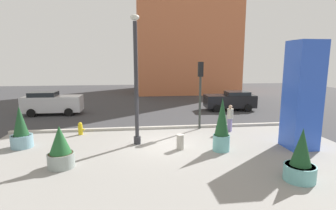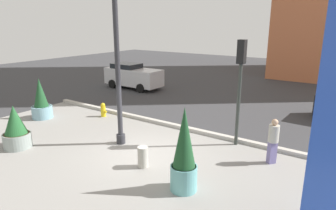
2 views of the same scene
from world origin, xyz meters
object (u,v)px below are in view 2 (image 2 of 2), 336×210
at_px(fire_hydrant, 103,110).
at_px(traffic_light_corner, 240,75).
at_px(car_curb_west, 133,76).
at_px(potted_plant_mid_plaza, 16,129).
at_px(potted_plant_curbside, 41,102).
at_px(potted_plant_near_left, 184,154).
at_px(concrete_bollard, 143,157).
at_px(lamp_post, 118,67).
at_px(pedestrian_on_sidewalk, 273,139).

height_order(fire_hydrant, traffic_light_corner, traffic_light_corner).
bearing_deg(car_curb_west, potted_plant_mid_plaza, -72.04).
bearing_deg(fire_hydrant, potted_plant_curbside, -141.07).
bearing_deg(potted_plant_mid_plaza, potted_plant_curbside, 132.99).
relative_size(potted_plant_near_left, car_curb_west, 0.58).
relative_size(potted_plant_curbside, traffic_light_corner, 0.50).
xyz_separation_m(potted_plant_near_left, concrete_bollard, (-1.92, 0.44, -0.80)).
relative_size(potted_plant_mid_plaza, potted_plant_curbside, 0.82).
distance_m(lamp_post, potted_plant_mid_plaza, 4.72).
bearing_deg(pedestrian_on_sidewalk, lamp_post, -163.07).
distance_m(concrete_bollard, traffic_light_corner, 4.84).
relative_size(potted_plant_near_left, fire_hydrant, 3.44).
bearing_deg(car_curb_west, concrete_bollard, -47.49).
distance_m(potted_plant_near_left, pedestrian_on_sidewalk, 3.66).
relative_size(concrete_bollard, traffic_light_corner, 0.18).
height_order(lamp_post, potted_plant_curbside, lamp_post).
bearing_deg(concrete_bollard, car_curb_west, 132.51).
height_order(potted_plant_near_left, potted_plant_curbside, potted_plant_near_left).
height_order(potted_plant_near_left, car_curb_west, potted_plant_near_left).
distance_m(lamp_post, fire_hydrant, 4.81).
height_order(fire_hydrant, car_curb_west, car_curb_west).
xyz_separation_m(fire_hydrant, car_curb_west, (-3.42, 6.32, 0.57)).
bearing_deg(traffic_light_corner, potted_plant_near_left, -89.49).
xyz_separation_m(traffic_light_corner, car_curb_west, (-10.66, 5.88, -1.94)).
bearing_deg(traffic_light_corner, concrete_bollard, -116.95).
bearing_deg(pedestrian_on_sidewalk, concrete_bollard, -141.55).
bearing_deg(potted_plant_mid_plaza, traffic_light_corner, 36.57).
xyz_separation_m(car_curb_west, pedestrian_on_sidewalk, (12.33, -6.75, -0.02)).
distance_m(potted_plant_curbside, traffic_light_corner, 10.18).
height_order(lamp_post, traffic_light_corner, lamp_post).
distance_m(potted_plant_near_left, fire_hydrant, 8.20).
distance_m(lamp_post, traffic_light_corner, 4.74).
bearing_deg(potted_plant_mid_plaza, pedestrian_on_sidewalk, 26.53).
distance_m(potted_plant_mid_plaza, concrete_bollard, 5.41).
bearing_deg(fire_hydrant, potted_plant_near_left, -26.92).
distance_m(potted_plant_mid_plaza, car_curb_west, 11.68).
bearing_deg(concrete_bollard, potted_plant_mid_plaza, -163.47).
distance_m(potted_plant_near_left, traffic_light_corner, 4.47).
height_order(potted_plant_curbside, concrete_bollard, potted_plant_curbside).
distance_m(potted_plant_curbside, fire_hydrant, 3.18).
xyz_separation_m(potted_plant_mid_plaza, pedestrian_on_sidewalk, (8.73, 4.36, 0.14)).
relative_size(concrete_bollard, pedestrian_on_sidewalk, 0.46).
bearing_deg(fire_hydrant, traffic_light_corner, 3.51).
bearing_deg(concrete_bollard, traffic_light_corner, 63.05).
bearing_deg(potted_plant_mid_plaza, fire_hydrant, 92.19).
relative_size(lamp_post, car_curb_west, 1.45).
relative_size(potted_plant_curbside, concrete_bollard, 2.81).
distance_m(fire_hydrant, traffic_light_corner, 7.67).
distance_m(potted_plant_curbside, car_curb_west, 8.35).
bearing_deg(fire_hydrant, concrete_bollard, -31.26).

